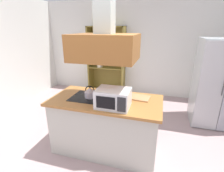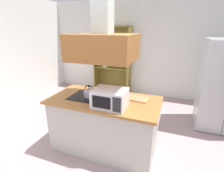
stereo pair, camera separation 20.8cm
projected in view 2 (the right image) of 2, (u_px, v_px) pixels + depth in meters
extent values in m
plane|color=#A78C8D|center=(110.00, 159.00, 2.68)|extent=(7.80, 7.80, 0.00)
cube|color=silver|center=(148.00, 49.00, 4.88)|extent=(6.00, 0.12, 2.70)
cube|color=#B5B7AB|center=(104.00, 125.00, 2.80)|extent=(1.63, 0.79, 0.86)
cube|color=#A06731|center=(104.00, 100.00, 2.65)|extent=(1.71, 0.87, 0.04)
cube|color=black|center=(89.00, 97.00, 2.73)|extent=(0.60, 0.48, 0.00)
cube|color=#995D2A|center=(103.00, 47.00, 2.39)|extent=(0.90, 0.70, 0.36)
cube|color=#B4C0BB|center=(102.00, 0.00, 2.19)|extent=(0.24, 0.24, 0.83)
cube|color=silver|center=(216.00, 91.00, 3.04)|extent=(0.44, 0.03, 1.72)
cube|color=olive|center=(96.00, 60.00, 5.28)|extent=(0.04, 0.40, 1.98)
cube|color=olive|center=(129.00, 62.00, 4.93)|extent=(0.04, 0.40, 1.98)
cube|color=olive|center=(112.00, 26.00, 4.78)|extent=(1.09, 0.40, 0.03)
cube|color=olive|center=(112.00, 91.00, 5.42)|extent=(1.09, 0.40, 0.08)
cube|color=olive|center=(114.00, 60.00, 5.27)|extent=(1.09, 0.02, 1.98)
cube|color=olive|center=(112.00, 67.00, 5.17)|extent=(1.01, 0.36, 0.02)
cube|color=olive|center=(112.00, 51.00, 5.01)|extent=(1.01, 0.36, 0.02)
cylinder|color=beige|center=(106.00, 66.00, 5.18)|extent=(0.18, 0.18, 0.05)
cylinder|color=beige|center=(106.00, 65.00, 5.16)|extent=(0.17, 0.17, 0.05)
cylinder|color=beige|center=(106.00, 63.00, 5.15)|extent=(0.16, 0.16, 0.05)
cylinder|color=silver|center=(116.00, 49.00, 4.90)|extent=(0.01, 0.01, 0.12)
cone|color=silver|center=(116.00, 45.00, 4.87)|extent=(0.07, 0.07, 0.08)
cylinder|color=silver|center=(122.00, 49.00, 4.84)|extent=(0.01, 0.01, 0.12)
cone|color=silver|center=(122.00, 45.00, 4.81)|extent=(0.07, 0.07, 0.08)
cylinder|color=#BFB4C3|center=(89.00, 94.00, 2.72)|extent=(0.17, 0.17, 0.10)
cone|color=#B7B2BC|center=(89.00, 89.00, 2.69)|extent=(0.16, 0.16, 0.06)
sphere|color=black|center=(89.00, 87.00, 2.68)|extent=(0.03, 0.03, 0.03)
torus|color=black|center=(89.00, 90.00, 2.70)|extent=(0.16, 0.02, 0.16)
cube|color=#B57E51|center=(137.00, 98.00, 2.65)|extent=(0.36, 0.28, 0.02)
cube|color=silver|center=(110.00, 98.00, 2.35)|extent=(0.46, 0.34, 0.26)
cube|color=black|center=(101.00, 102.00, 2.21)|extent=(0.26, 0.01, 0.17)
cube|color=#262628|center=(117.00, 105.00, 2.14)|extent=(0.11, 0.01, 0.20)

